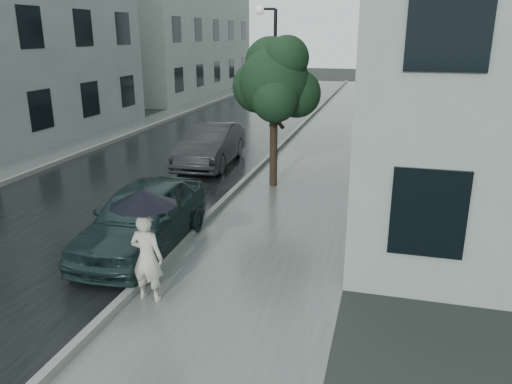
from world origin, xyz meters
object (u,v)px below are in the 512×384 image
(pedestrian, at_px, (147,258))
(car_near, at_px, (143,217))
(street_tree, at_px, (275,82))
(lamp_post, at_px, (271,74))
(car_far, at_px, (211,145))

(pedestrian, relative_size, car_near, 0.38)
(street_tree, height_order, car_near, street_tree)
(pedestrian, distance_m, car_near, 2.23)
(lamp_post, height_order, car_far, lamp_post)
(lamp_post, relative_size, car_near, 1.26)
(car_far, bearing_deg, street_tree, -37.11)
(lamp_post, xyz_separation_m, car_near, (-0.68, -8.61, -2.30))
(street_tree, relative_size, car_far, 1.01)
(pedestrian, xyz_separation_m, car_near, (-1.08, 1.95, -0.07))
(street_tree, distance_m, lamp_post, 3.45)
(lamp_post, height_order, car_near, lamp_post)
(pedestrian, bearing_deg, street_tree, -91.96)
(pedestrian, distance_m, lamp_post, 10.80)
(street_tree, distance_m, car_near, 6.00)
(car_near, height_order, car_far, car_near)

